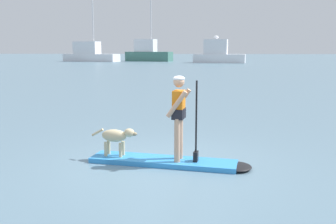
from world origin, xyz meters
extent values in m
plane|color=slate|center=(0.00, 0.00, 0.00)|extent=(400.00, 400.00, 0.00)
cube|color=#338CD8|center=(0.00, 0.00, 0.05)|extent=(3.04, 1.05, 0.10)
ellipsoid|color=black|center=(1.47, -0.20, 0.05)|extent=(0.64, 0.69, 0.10)
cylinder|color=tan|center=(0.34, 0.08, 0.53)|extent=(0.12, 0.12, 0.87)
cylinder|color=tan|center=(0.30, -0.17, 0.53)|extent=(0.12, 0.12, 0.87)
cube|color=black|center=(0.32, -0.04, 1.05)|extent=(0.27, 0.39, 0.20)
cube|color=orange|center=(0.32, -0.04, 1.24)|extent=(0.24, 0.36, 0.54)
sphere|color=tan|center=(0.32, -0.04, 1.67)|extent=(0.22, 0.22, 0.22)
ellipsoid|color=white|center=(0.32, -0.04, 1.74)|extent=(0.23, 0.23, 0.11)
cylinder|color=tan|center=(0.35, 0.14, 1.26)|extent=(0.43, 0.15, 0.54)
cylinder|color=tan|center=(0.30, -0.23, 1.26)|extent=(0.43, 0.15, 0.54)
cylinder|color=black|center=(0.67, -0.09, 0.90)|extent=(0.04, 0.04, 1.60)
cube|color=black|center=(0.67, -0.09, 0.20)|extent=(0.10, 0.19, 0.20)
ellipsoid|color=#CCB78C|center=(-1.03, 0.14, 0.53)|extent=(0.57, 0.29, 0.26)
ellipsoid|color=#CCB78C|center=(-0.71, 0.10, 0.60)|extent=(0.24, 0.19, 0.18)
ellipsoid|color=gray|center=(-0.60, 0.08, 0.59)|extent=(0.13, 0.10, 0.08)
cylinder|color=#CCB78C|center=(-1.40, 0.19, 0.58)|extent=(0.27, 0.09, 0.18)
cylinder|color=#CCB78C|center=(-0.86, 0.20, 0.25)|extent=(0.07, 0.07, 0.30)
cylinder|color=#CCB78C|center=(-0.88, 0.04, 0.25)|extent=(0.07, 0.07, 0.30)
cylinder|color=#CCB78C|center=(-1.18, 0.24, 0.25)|extent=(0.07, 0.07, 0.30)
cylinder|color=#CCB78C|center=(-1.21, 0.09, 0.25)|extent=(0.07, 0.07, 0.30)
cube|color=white|center=(-21.87, 65.27, 0.73)|extent=(11.57, 5.81, 1.47)
cube|color=silver|center=(-22.71, 65.27, 2.67)|extent=(5.44, 3.53, 2.40)
cylinder|color=silver|center=(-21.32, 65.27, 6.94)|extent=(0.20, 0.20, 10.94)
cylinder|color=silver|center=(-22.71, 65.27, 2.67)|extent=(3.81, 1.10, 0.14)
cube|color=#3F7266|center=(-10.85, 68.13, 0.94)|extent=(9.65, 5.23, 1.88)
cube|color=silver|center=(-11.54, 68.13, 3.11)|extent=(4.57, 3.27, 2.47)
cylinder|color=silver|center=(-10.40, 68.13, 7.02)|extent=(0.20, 0.20, 10.29)
cylinder|color=silver|center=(-11.54, 68.13, 3.08)|extent=(3.15, 0.90, 0.14)
cube|color=white|center=(2.91, 59.83, 0.75)|extent=(9.26, 4.46, 1.51)
cube|color=silver|center=(2.25, 59.83, 2.79)|extent=(4.30, 2.97, 2.56)
ellipsoid|color=white|center=(2.25, 59.83, 4.42)|extent=(0.90, 0.90, 0.60)
camera|label=1|loc=(0.87, -7.32, 2.29)|focal=40.23mm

